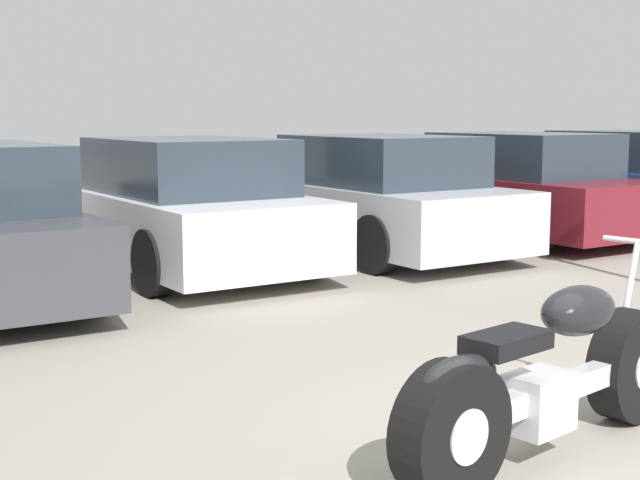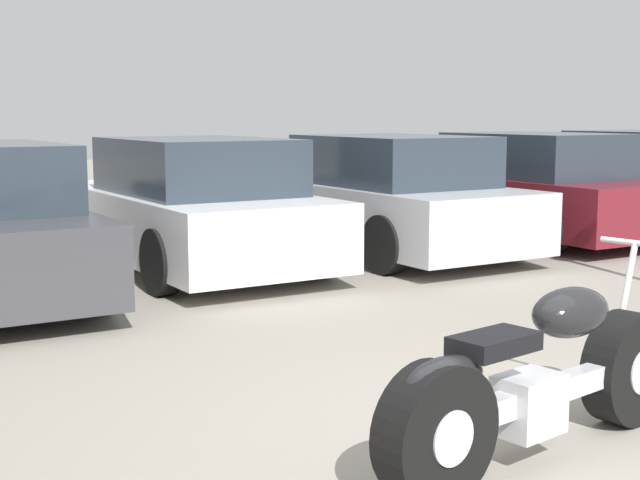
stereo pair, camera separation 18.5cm
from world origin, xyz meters
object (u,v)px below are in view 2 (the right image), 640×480
Objects in this scene: parked_car_white at (191,208)px; parked_car_maroon at (526,189)px; parked_car_silver at (383,198)px; motorcycle at (539,381)px.

parked_car_maroon is at bearing -1.29° from parked_car_white.
parked_car_white and parked_car_silver have the same top height.
parked_car_silver and parked_car_maroon have the same top height.
parked_car_maroon is at bearing 1.80° from parked_car_silver.
parked_car_silver is (3.22, 5.94, 0.28)m from motorcycle.
parked_car_silver is at bearing 61.51° from motorcycle.
motorcycle is at bearing -133.55° from parked_car_maroon.
parked_car_white is at bearing 175.63° from parked_car_silver.
parked_car_maroon reaches higher than motorcycle.
parked_car_white is 1.00× the size of parked_car_silver.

